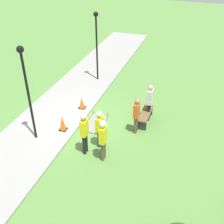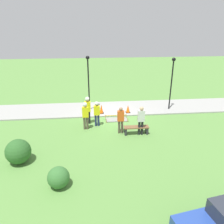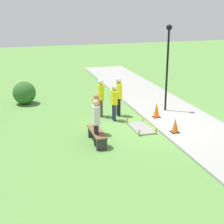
# 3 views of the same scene
# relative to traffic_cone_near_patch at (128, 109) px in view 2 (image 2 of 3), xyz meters

# --- Properties ---
(ground_plane) EXTENTS (60.00, 60.00, 0.00)m
(ground_plane) POSITION_rel_traffic_cone_near_patch_xyz_m (1.21, 0.50, -0.40)
(ground_plane) COLOR #5B8E42
(sidewalk) EXTENTS (28.00, 3.12, 0.10)m
(sidewalk) POSITION_rel_traffic_cone_near_patch_xyz_m (1.21, -1.06, -0.35)
(sidewalk) COLOR #9E9E99
(sidewalk) RESTS_ON ground_plane
(wet_concrete_patch) EXTENTS (1.56, 0.80, 0.28)m
(wet_concrete_patch) POSITION_rel_traffic_cone_near_patch_xyz_m (1.01, 1.10, -0.36)
(wet_concrete_patch) COLOR gray
(wet_concrete_patch) RESTS_ON ground_plane
(traffic_cone_near_patch) EXTENTS (0.34, 0.34, 0.60)m
(traffic_cone_near_patch) POSITION_rel_traffic_cone_near_patch_xyz_m (0.00, 0.00, 0.00)
(traffic_cone_near_patch) COLOR black
(traffic_cone_near_patch) RESTS_ON sidewalk
(traffic_cone_far_patch) EXTENTS (0.34, 0.34, 0.71)m
(traffic_cone_far_patch) POSITION_rel_traffic_cone_near_patch_xyz_m (2.01, -0.05, 0.05)
(traffic_cone_far_patch) COLOR black
(traffic_cone_far_patch) RESTS_ON sidewalk
(park_bench) EXTENTS (1.54, 0.44, 0.50)m
(park_bench) POSITION_rel_traffic_cone_near_patch_xyz_m (0.03, 3.31, -0.05)
(park_bench) COLOR #2D2D33
(park_bench) RESTS_ON ground_plane
(worker_supervisor) EXTENTS (0.40, 0.28, 1.92)m
(worker_supervisor) POSITION_rel_traffic_cone_near_patch_xyz_m (3.00, 1.49, 0.78)
(worker_supervisor) COLOR black
(worker_supervisor) RESTS_ON ground_plane
(worker_assistant) EXTENTS (0.40, 0.25, 1.72)m
(worker_assistant) POSITION_rel_traffic_cone_near_patch_xyz_m (2.40, 1.90, 0.62)
(worker_assistant) COLOR navy
(worker_assistant) RESTS_ON ground_plane
(worker_trainee) EXTENTS (0.40, 0.27, 1.84)m
(worker_trainee) POSITION_rel_traffic_cone_near_patch_xyz_m (3.14, 2.33, 0.71)
(worker_trainee) COLOR brown
(worker_trainee) RESTS_ON ground_plane
(bystander_in_orange_shirt) EXTENTS (0.40, 0.23, 1.73)m
(bystander_in_orange_shirt) POSITION_rel_traffic_cone_near_patch_xyz_m (0.98, 3.08, 0.58)
(bystander_in_orange_shirt) COLOR brown
(bystander_in_orange_shirt) RESTS_ON ground_plane
(bystander_in_gray_shirt) EXTENTS (0.40, 0.24, 1.85)m
(bystander_in_gray_shirt) POSITION_rel_traffic_cone_near_patch_xyz_m (-0.22, 3.40, 0.66)
(bystander_in_gray_shirt) COLOR black
(bystander_in_gray_shirt) RESTS_ON ground_plane
(lamppost_near) EXTENTS (0.28, 0.28, 4.15)m
(lamppost_near) POSITION_rel_traffic_cone_near_patch_xyz_m (2.90, -0.91, 2.40)
(lamppost_near) COLOR black
(lamppost_near) RESTS_ON sidewalk
(lamppost_far) EXTENTS (0.28, 0.28, 4.00)m
(lamppost_far) POSITION_rel_traffic_cone_near_patch_xyz_m (-3.37, -0.46, 2.31)
(lamppost_far) COLOR black
(lamppost_far) RESTS_ON sidewalk
(shrub_rounded_near) EXTENTS (1.22, 1.22, 1.22)m
(shrub_rounded_near) POSITION_rel_traffic_cone_near_patch_xyz_m (6.36, 5.71, 0.22)
(shrub_rounded_near) COLOR #2D6028
(shrub_rounded_near) RESTS_ON ground_plane
(shrub_rounded_mid) EXTENTS (0.92, 0.92, 0.92)m
(shrub_rounded_mid) POSITION_rel_traffic_cone_near_patch_xyz_m (4.20, 7.67, 0.07)
(shrub_rounded_mid) COLOR #387033
(shrub_rounded_mid) RESTS_ON ground_plane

